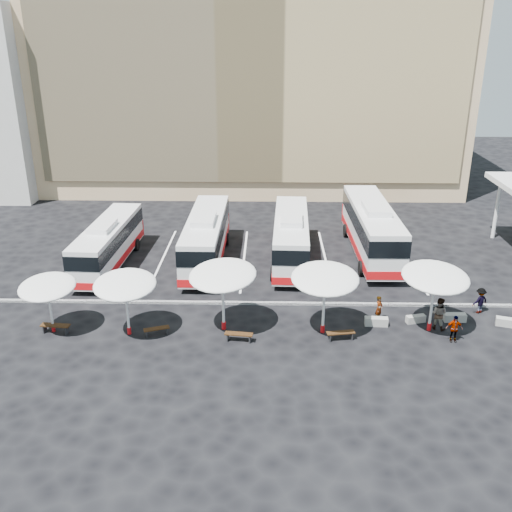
{
  "coord_description": "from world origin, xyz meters",
  "views": [
    {
      "loc": [
        1.77,
        -30.96,
        15.75
      ],
      "look_at": [
        1.0,
        3.0,
        2.2
      ],
      "focal_mm": 40.0,
      "sensor_mm": 36.0,
      "label": 1
    }
  ],
  "objects_px": {
    "bus_1": "(206,237)",
    "passenger_3": "(480,301)",
    "passenger_1": "(439,314)",
    "passenger_2": "(454,329)",
    "wood_bench_0": "(55,327)",
    "sunshade_0": "(47,287)",
    "conc_bench_0": "(376,321)",
    "conc_bench_2": "(455,317)",
    "bus_2": "(291,236)",
    "sunshade_4": "(435,277)",
    "sunshade_3": "(325,279)",
    "bus_0": "(108,242)",
    "sunshade_1": "(125,285)",
    "conc_bench_3": "(508,322)",
    "bus_3": "(372,227)",
    "passenger_0": "(379,309)",
    "wood_bench_1": "(157,330)",
    "conc_bench_1": "(416,319)",
    "sunshade_2": "(223,275)",
    "wood_bench_2": "(239,335)",
    "wood_bench_3": "(341,334)"
  },
  "relations": [
    {
      "from": "wood_bench_0",
      "to": "conc_bench_3",
      "type": "relative_size",
      "value": 1.3
    },
    {
      "from": "wood_bench_3",
      "to": "bus_1",
      "type": "bearing_deg",
      "value": 127.14
    },
    {
      "from": "passenger_1",
      "to": "passenger_2",
      "type": "height_order",
      "value": "passenger_1"
    },
    {
      "from": "passenger_3",
      "to": "bus_3",
      "type": "bearing_deg",
      "value": -87.24
    },
    {
      "from": "bus_0",
      "to": "bus_1",
      "type": "relative_size",
      "value": 0.92
    },
    {
      "from": "passenger_2",
      "to": "passenger_3",
      "type": "relative_size",
      "value": 0.97
    },
    {
      "from": "passenger_2",
      "to": "wood_bench_3",
      "type": "bearing_deg",
      "value": -179.43
    },
    {
      "from": "wood_bench_1",
      "to": "conc_bench_1",
      "type": "xyz_separation_m",
      "value": [
        14.67,
        1.81,
        -0.12
      ]
    },
    {
      "from": "bus_1",
      "to": "passenger_3",
      "type": "height_order",
      "value": "bus_1"
    },
    {
      "from": "conc_bench_0",
      "to": "conc_bench_2",
      "type": "xyz_separation_m",
      "value": [
        4.63,
        0.6,
        -0.01
      ]
    },
    {
      "from": "conc_bench_2",
      "to": "passenger_0",
      "type": "xyz_separation_m",
      "value": [
        -4.4,
        0.01,
        0.53
      ]
    },
    {
      "from": "wood_bench_0",
      "to": "sunshade_4",
      "type": "bearing_deg",
      "value": 2.13
    },
    {
      "from": "wood_bench_1",
      "to": "passenger_3",
      "type": "xyz_separation_m",
      "value": [
        18.71,
        3.12,
        0.46
      ]
    },
    {
      "from": "bus_3",
      "to": "sunshade_1",
      "type": "height_order",
      "value": "bus_3"
    },
    {
      "from": "sunshade_1",
      "to": "bus_1",
      "type": "bearing_deg",
      "value": 73.45
    },
    {
      "from": "sunshade_0",
      "to": "sunshade_3",
      "type": "xyz_separation_m",
      "value": [
        15.06,
        0.24,
        0.55
      ]
    },
    {
      "from": "conc_bench_0",
      "to": "conc_bench_2",
      "type": "height_order",
      "value": "conc_bench_0"
    },
    {
      "from": "wood_bench_0",
      "to": "passenger_3",
      "type": "bearing_deg",
      "value": 6.98
    },
    {
      "from": "sunshade_2",
      "to": "wood_bench_2",
      "type": "distance_m",
      "value": 3.36
    },
    {
      "from": "sunshade_1",
      "to": "wood_bench_1",
      "type": "relative_size",
      "value": 2.65
    },
    {
      "from": "wood_bench_0",
      "to": "sunshade_0",
      "type": "bearing_deg",
      "value": 141.66
    },
    {
      "from": "passenger_2",
      "to": "sunshade_2",
      "type": "bearing_deg",
      "value": 175.77
    },
    {
      "from": "sunshade_2",
      "to": "sunshade_4",
      "type": "height_order",
      "value": "sunshade_2"
    },
    {
      "from": "conc_bench_1",
      "to": "passenger_3",
      "type": "distance_m",
      "value": 4.28
    },
    {
      "from": "sunshade_1",
      "to": "passenger_2",
      "type": "bearing_deg",
      "value": -1.27
    },
    {
      "from": "sunshade_2",
      "to": "passenger_2",
      "type": "distance_m",
      "value": 12.81
    },
    {
      "from": "wood_bench_2",
      "to": "conc_bench_3",
      "type": "height_order",
      "value": "conc_bench_3"
    },
    {
      "from": "bus_3",
      "to": "conc_bench_3",
      "type": "xyz_separation_m",
      "value": [
        5.99,
        -11.27,
        -1.82
      ]
    },
    {
      "from": "bus_2",
      "to": "sunshade_1",
      "type": "relative_size",
      "value": 2.98
    },
    {
      "from": "bus_3",
      "to": "passenger_0",
      "type": "xyz_separation_m",
      "value": [
        -1.25,
        -10.75,
        -1.3
      ]
    },
    {
      "from": "bus_2",
      "to": "sunshade_3",
      "type": "distance_m",
      "value": 10.92
    },
    {
      "from": "bus_2",
      "to": "wood_bench_0",
      "type": "relative_size",
      "value": 6.91
    },
    {
      "from": "bus_0",
      "to": "conc_bench_2",
      "type": "distance_m",
      "value": 23.57
    },
    {
      "from": "bus_0",
      "to": "wood_bench_2",
      "type": "xyz_separation_m",
      "value": [
        9.76,
        -10.51,
        -1.38
      ]
    },
    {
      "from": "bus_1",
      "to": "wood_bench_0",
      "type": "relative_size",
      "value": 7.08
    },
    {
      "from": "conc_bench_3",
      "to": "passenger_0",
      "type": "relative_size",
      "value": 0.83
    },
    {
      "from": "bus_1",
      "to": "bus_2",
      "type": "height_order",
      "value": "bus_1"
    },
    {
      "from": "sunshade_4",
      "to": "conc_bench_2",
      "type": "height_order",
      "value": "sunshade_4"
    },
    {
      "from": "sunshade_0",
      "to": "conc_bench_2",
      "type": "distance_m",
      "value": 23.01
    },
    {
      "from": "bus_0",
      "to": "conc_bench_2",
      "type": "xyz_separation_m",
      "value": [
        22.14,
        -7.96,
        -1.5
      ]
    },
    {
      "from": "bus_3",
      "to": "passenger_0",
      "type": "height_order",
      "value": "bus_3"
    },
    {
      "from": "sunshade_1",
      "to": "passenger_2",
      "type": "distance_m",
      "value": 17.86
    },
    {
      "from": "wood_bench_1",
      "to": "conc_bench_2",
      "type": "relative_size",
      "value": 1.14
    },
    {
      "from": "bus_1",
      "to": "conc_bench_2",
      "type": "xyz_separation_m",
      "value": [
        15.3,
        -8.88,
        -1.66
      ]
    },
    {
      "from": "wood_bench_2",
      "to": "passenger_2",
      "type": "distance_m",
      "value": 11.61
    },
    {
      "from": "sunshade_4",
      "to": "passenger_1",
      "type": "distance_m",
      "value": 2.35
    },
    {
      "from": "bus_1",
      "to": "conc_bench_0",
      "type": "distance_m",
      "value": 14.37
    },
    {
      "from": "conc_bench_0",
      "to": "wood_bench_3",
      "type": "bearing_deg",
      "value": -143.04
    },
    {
      "from": "conc_bench_0",
      "to": "bus_2",
      "type": "bearing_deg",
      "value": 114.83
    },
    {
      "from": "sunshade_0",
      "to": "conc_bench_2",
      "type": "bearing_deg",
      "value": 4.29
    }
  ]
}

